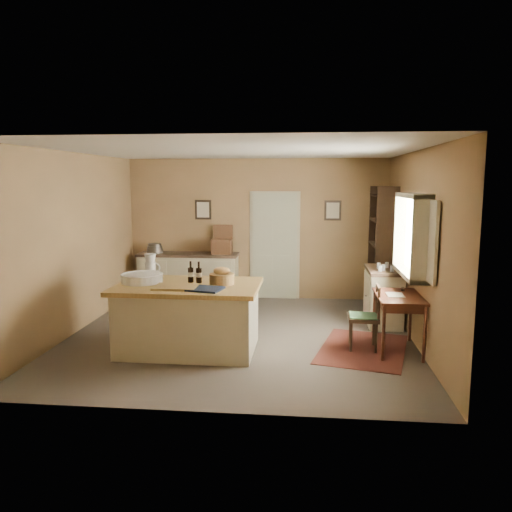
{
  "coord_description": "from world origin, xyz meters",
  "views": [
    {
      "loc": [
        0.96,
        -7.09,
        2.27
      ],
      "look_at": [
        0.2,
        0.32,
        1.15
      ],
      "focal_mm": 35.0,
      "sensor_mm": 36.0,
      "label": 1
    }
  ],
  "objects": [
    {
      "name": "shelving_unit",
      "position": [
        2.36,
        1.91,
        1.09
      ],
      "size": [
        0.37,
        0.98,
        2.18
      ],
      "color": "black",
      "rests_on": "ground"
    },
    {
      "name": "wall_front",
      "position": [
        0.0,
        -2.5,
        1.35
      ],
      "size": [
        5.0,
        0.1,
        2.7
      ],
      "primitive_type": "cube",
      "color": "#977148",
      "rests_on": "ground"
    },
    {
      "name": "framed_prints",
      "position": [
        0.2,
        2.48,
        1.72
      ],
      "size": [
        2.82,
        0.02,
        0.38
      ],
      "color": "black",
      "rests_on": "ground"
    },
    {
      "name": "wall_left",
      "position": [
        -2.5,
        0.0,
        1.35
      ],
      "size": [
        0.1,
        5.0,
        2.7
      ],
      "primitive_type": "cube",
      "color": "#977148",
      "rests_on": "ground"
    },
    {
      "name": "sideboard",
      "position": [
        -1.29,
        2.2,
        0.48
      ],
      "size": [
        1.92,
        0.55,
        1.18
      ],
      "color": "beige",
      "rests_on": "ground"
    },
    {
      "name": "window",
      "position": [
        2.42,
        -0.2,
        1.55
      ],
      "size": [
        0.25,
        1.99,
        1.12
      ],
      "color": "beige",
      "rests_on": "ground"
    },
    {
      "name": "ceiling",
      "position": [
        0.0,
        0.0,
        2.7
      ],
      "size": [
        5.0,
        5.0,
        0.0
      ],
      "primitive_type": "plane",
      "color": "silver",
      "rests_on": "wall_back"
    },
    {
      "name": "writing_desk",
      "position": [
        2.2,
        -0.44,
        0.67
      ],
      "size": [
        0.59,
        0.96,
        0.82
      ],
      "color": "#3E1D13",
      "rests_on": "ground"
    },
    {
      "name": "work_island",
      "position": [
        -0.62,
        -0.7,
        0.48
      ],
      "size": [
        1.91,
        1.25,
        1.2
      ],
      "rotation": [
        0.0,
        0.0,
        -0.01
      ],
      "color": "beige",
      "rests_on": "ground"
    },
    {
      "name": "wall_right",
      "position": [
        2.5,
        0.0,
        1.35
      ],
      "size": [
        0.1,
        5.0,
        2.7
      ],
      "primitive_type": "cube",
      "color": "#977148",
      "rests_on": "ground"
    },
    {
      "name": "rug",
      "position": [
        1.75,
        -0.44,
        0.0
      ],
      "size": [
        1.44,
        1.81,
        0.01
      ],
      "primitive_type": "cube",
      "rotation": [
        0.0,
        0.0,
        -0.24
      ],
      "color": "#4F1816",
      "rests_on": "ground"
    },
    {
      "name": "ground",
      "position": [
        0.0,
        0.0,
        0.0
      ],
      "size": [
        5.0,
        5.0,
        0.0
      ],
      "primitive_type": "plane",
      "color": "brown",
      "rests_on": "ground"
    },
    {
      "name": "desk_chair",
      "position": [
        1.74,
        -0.42,
        0.43
      ],
      "size": [
        0.42,
        0.42,
        0.87
      ],
      "primitive_type": null,
      "rotation": [
        0.0,
        0.0,
        -0.04
      ],
      "color": "black",
      "rests_on": "ground"
    },
    {
      "name": "right_cabinet",
      "position": [
        2.2,
        0.86,
        0.46
      ],
      "size": [
        0.54,
        0.96,
        0.99
      ],
      "color": "beige",
      "rests_on": "ground"
    },
    {
      "name": "wall_back",
      "position": [
        0.0,
        2.5,
        1.35
      ],
      "size": [
        5.0,
        0.1,
        2.7
      ],
      "primitive_type": "cube",
      "color": "#977148",
      "rests_on": "ground"
    },
    {
      "name": "door",
      "position": [
        0.35,
        2.47,
        1.05
      ],
      "size": [
        0.97,
        0.06,
        2.11
      ],
      "primitive_type": "cube",
      "color": "beige",
      "rests_on": "ground"
    }
  ]
}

